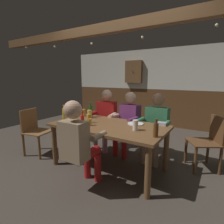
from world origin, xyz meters
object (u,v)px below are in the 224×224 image
bottle_2 (91,111)px  wall_dart_cabinet (134,72)px  chair_empty_near_left (35,130)px  bottle_1 (64,114)px  pint_glass_1 (90,114)px  person_0 (105,116)px  person_3 (79,142)px  chair_empty_near_right (209,141)px  bottle_3 (82,120)px  pint_glass_4 (90,122)px  bottle_0 (156,130)px  pint_glass_3 (89,118)px  person_2 (156,124)px  dining_table (108,130)px  condiment_caddy (162,124)px  person_1 (128,120)px  pint_glass_0 (135,125)px  table_candle (74,115)px  plate_0 (136,124)px  pint_glass_2 (83,113)px

bottle_2 → wall_dart_cabinet: (-0.39, 2.71, 0.81)m
chair_empty_near_left → bottle_1: bottle_1 is taller
bottle_1 → pint_glass_1: bearing=54.4°
person_0 → bottle_2: 0.44m
person_0 → person_3: (0.53, -1.40, -0.01)m
chair_empty_near_right → bottle_3: size_ratio=3.53×
bottle_1 → pint_glass_4: bearing=-3.6°
bottle_0 → pint_glass_3: size_ratio=1.60×
person_2 → dining_table: bearing=52.8°
person_0 → person_3: person_0 is taller
person_0 → condiment_caddy: 1.31m
person_0 → chair_empty_near_left: 1.42m
dining_table → person_1: person_1 is taller
bottle_2 → person_3: bearing=-59.1°
bottle_1 → pint_glass_0: size_ratio=1.81×
chair_empty_near_left → pint_glass_1: size_ratio=5.91×
table_candle → pint_glass_3: 0.54m
person_0 → bottle_1: person_0 is taller
chair_empty_near_left → condiment_caddy: (2.27, 0.70, 0.29)m
bottle_0 → wall_dart_cabinet: bearing=119.7°
person_1 → chair_empty_near_left: bearing=40.4°
dining_table → wall_dart_cabinet: 3.34m
chair_empty_near_right → bottle_0: bearing=120.9°
plate_0 → pint_glass_1: bearing=-177.8°
bottle_1 → pint_glass_3: bearing=10.1°
bottle_0 → pint_glass_3: bearing=174.1°
person_1 → person_2: bearing=-172.9°
pint_glass_3 → wall_dart_cabinet: size_ratio=0.21×
table_candle → pint_glass_2: size_ratio=0.60×
pint_glass_0 → pint_glass_4: 0.73m
bottle_1 → table_candle: bearing=94.7°
dining_table → chair_empty_near_left: size_ratio=2.07×
condiment_caddy → dining_table: bearing=-151.0°
pint_glass_0 → pint_glass_3: (-0.84, -0.01, -0.00)m
bottle_1 → pint_glass_1: bottle_1 is taller
person_2 → person_3: size_ratio=1.00×
chair_empty_near_left → pint_glass_2: (0.76, 0.58, 0.33)m
table_candle → bottle_3: 0.66m
chair_empty_near_left → bottle_3: bottle_3 is taller
bottle_1 → pint_glass_4: bottle_1 is taller
plate_0 → bottle_2: bearing=177.0°
pint_glass_0 → pint_glass_3: 0.84m
bottle_1 → wall_dart_cabinet: wall_dart_cabinet is taller
pint_glass_2 → pint_glass_4: pint_glass_2 is taller
dining_table → person_3: size_ratio=1.51×
person_2 → pint_glass_4: (-0.77, -0.90, 0.12)m
pint_glass_0 → pint_glass_1: 1.09m
pint_glass_4 → pint_glass_2: bearing=138.2°
condiment_caddy → person_3: bearing=-123.8°
chair_empty_near_right → wall_dart_cabinet: 3.45m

